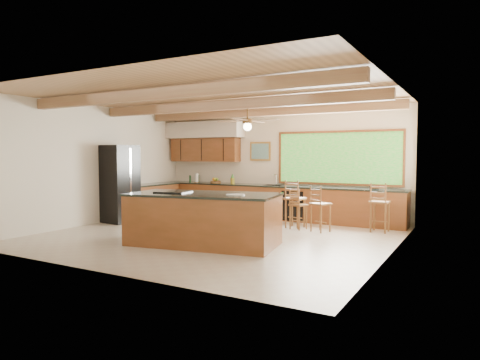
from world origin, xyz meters
The scene contains 9 objects.
ground centered at (0.00, 0.00, 0.00)m, with size 7.20×7.20×0.00m, color #BDB19C.
room_shell centered at (-0.17, 0.65, 2.21)m, with size 7.27×6.54×3.02m.
counter_run centered at (-0.82, 2.52, 0.46)m, with size 7.12×3.10×1.22m.
island centered at (0.26, -0.86, 0.50)m, with size 3.07×1.83×1.03m.
refrigerator centered at (-3.22, 0.40, 1.00)m, with size 0.85×0.83×2.00m.
bar_stool_a centered at (1.23, 1.61, 0.56)m, with size 0.42×0.42×0.95m.
bar_stool_b centered at (1.09, 1.77, 0.69)m, with size 0.45×0.45×1.16m.
bar_stool_c centered at (2.98, 2.16, 0.67)m, with size 0.42×0.42×1.13m.
bar_stool_d centered at (1.80, 1.54, 0.63)m, with size 0.50×0.50×1.06m.
Camera 1 is at (4.92, -7.71, 1.75)m, focal length 32.00 mm.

